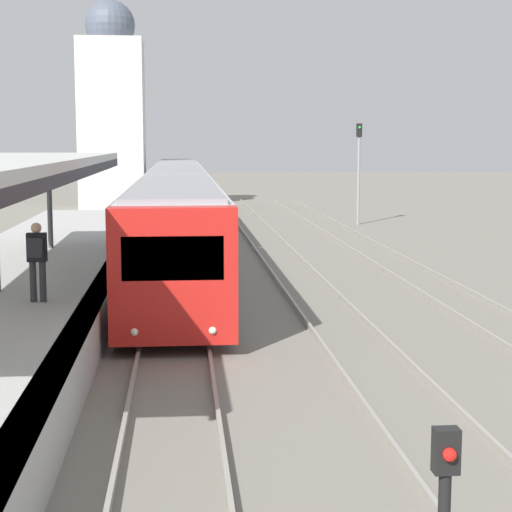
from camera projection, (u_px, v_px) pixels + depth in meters
name	position (u px, v px, depth m)	size (l,w,h in m)	color
person_on_platform	(37.00, 255.00, 17.76)	(0.40, 0.40, 1.66)	#2D2D33
train_near	(177.00, 199.00, 38.65)	(2.61, 44.02, 3.15)	red
signal_mast_far	(359.00, 162.00, 44.77)	(0.28, 0.29, 5.29)	gray
distant_domed_building	(112.00, 111.00, 54.81)	(4.10, 4.10, 13.24)	silver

